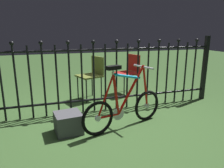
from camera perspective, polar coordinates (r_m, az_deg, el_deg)
ground_plane at (r=3.20m, az=-0.30°, el=-10.38°), size 20.00×20.00×0.00m
iron_fence at (r=3.50m, az=-3.98°, el=2.57°), size 4.23×0.07×1.24m
bicycle at (r=2.96m, az=3.33°, el=-5.99°), size 1.28×0.50×0.90m
chair_olive at (r=4.18m, az=-5.26°, el=3.00°), size 0.54×0.54×0.84m
chair_red at (r=4.54m, az=4.54°, el=3.77°), size 0.53×0.53×0.83m
display_crate at (r=2.93m, az=-11.66°, el=-10.19°), size 0.37×0.37×0.27m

